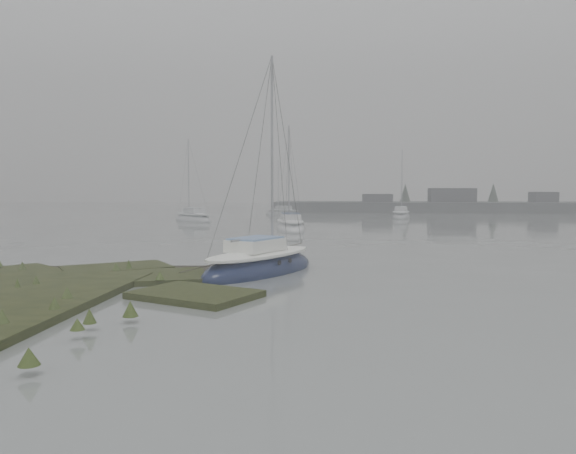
# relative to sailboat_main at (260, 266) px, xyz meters

# --- Properties ---
(ground) EXTENTS (160.00, 160.00, 0.00)m
(ground) POSITION_rel_sailboat_main_xyz_m (-1.75, 25.50, -0.28)
(ground) COLOR slate
(ground) RESTS_ON ground
(far_shoreline) EXTENTS (60.00, 8.00, 4.15)m
(far_shoreline) POSITION_rel_sailboat_main_xyz_m (25.09, 57.39, 0.57)
(far_shoreline) COLOR #4C4F51
(far_shoreline) RESTS_ON ground
(sailboat_main) EXTENTS (4.92, 6.71, 9.13)m
(sailboat_main) POSITION_rel_sailboat_main_xyz_m (0.00, 0.00, 0.00)
(sailboat_main) COLOR #131A38
(sailboat_main) RESTS_ON ground
(sailboat_white) EXTENTS (3.35, 6.57, 8.86)m
(sailboat_white) POSITION_rel_sailboat_main_xyz_m (-0.75, 21.97, -0.01)
(sailboat_white) COLOR white
(sailboat_white) RESTS_ON ground
(sailboat_far_a) EXTENTS (5.78, 5.97, 8.84)m
(sailboat_far_a) POSITION_rel_sailboat_main_xyz_m (-11.43, 33.14, -0.01)
(sailboat_far_a) COLOR silver
(sailboat_far_a) RESTS_ON ground
(sailboat_far_b) EXTENTS (2.82, 6.04, 8.20)m
(sailboat_far_b) POSITION_rel_sailboat_main_xyz_m (9.83, 41.24, -0.03)
(sailboat_far_b) COLOR #AEB5B8
(sailboat_far_b) RESTS_ON ground
(sailboat_far_c) EXTENTS (5.22, 4.45, 7.35)m
(sailboat_far_c) POSITION_rel_sailboat_main_xyz_m (-3.87, 46.60, -0.06)
(sailboat_far_c) COLOR #AFB6B9
(sailboat_far_c) RESTS_ON ground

